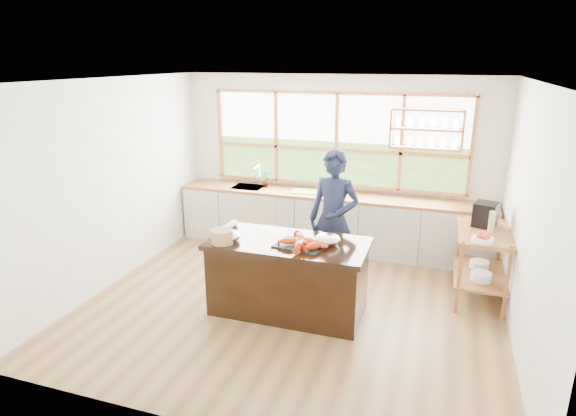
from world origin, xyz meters
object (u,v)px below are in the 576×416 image
at_px(cook, 333,220).
at_px(espresso_machine, 485,214).
at_px(wicker_basket, 222,237).
at_px(island, 288,276).

relative_size(cook, espresso_machine, 6.09).
bearing_deg(wicker_basket, espresso_machine, 28.70).
relative_size(island, wicker_basket, 7.33).
distance_m(island, wicker_basket, 0.92).
bearing_deg(espresso_machine, wicker_basket, -135.32).
height_order(island, wicker_basket, wicker_basket).
xyz_separation_m(island, wicker_basket, (-0.70, -0.29, 0.53)).
relative_size(espresso_machine, wicker_basket, 1.20).
bearing_deg(espresso_machine, cook, -150.53).
bearing_deg(island, wicker_basket, -157.37).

